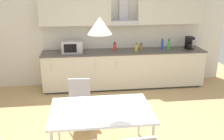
{
  "coord_description": "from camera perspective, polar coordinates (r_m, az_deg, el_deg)",
  "views": [
    {
      "loc": [
        -0.34,
        -3.42,
        2.43
      ],
      "look_at": [
        0.16,
        0.73,
        1.0
      ],
      "focal_mm": 40.0,
      "sensor_mm": 36.0,
      "label": 1
    }
  ],
  "objects": [
    {
      "name": "wall_back",
      "position": [
        6.26,
        -3.74,
        8.14
      ],
      "size": [
        6.62,
        0.1,
        2.54
      ],
      "primitive_type": "cube",
      "color": "silver",
      "rests_on": "ground_plane"
    },
    {
      "name": "kitchen_counter",
      "position": [
        6.17,
        2.75,
        0.3
      ],
      "size": [
        3.92,
        0.67,
        0.92
      ],
      "color": "#333333",
      "rests_on": "ground_plane"
    },
    {
      "name": "backsplash_tile",
      "position": [
        6.28,
        2.38,
        7.63
      ],
      "size": [
        3.9,
        0.02,
        0.57
      ],
      "primitive_type": "cube",
      "color": "silver",
      "rests_on": "kitchen_counter"
    },
    {
      "name": "upper_wall_cabinets",
      "position": [
        6.03,
        2.71,
        13.09
      ],
      "size": [
        3.9,
        0.4,
        0.58
      ],
      "color": "beige"
    },
    {
      "name": "microwave",
      "position": [
        5.93,
        -9.08,
        5.32
      ],
      "size": [
        0.48,
        0.35,
        0.28
      ],
      "color": "#ADADB2",
      "rests_on": "kitchen_counter"
    },
    {
      "name": "coffee_maker",
      "position": [
        6.5,
        17.19,
        5.99
      ],
      "size": [
        0.18,
        0.19,
        0.3
      ],
      "color": "black",
      "rests_on": "kitchen_counter"
    },
    {
      "name": "bottle_yellow",
      "position": [
        6.02,
        5.58,
        5.13
      ],
      "size": [
        0.06,
        0.06,
        0.2
      ],
      "color": "yellow",
      "rests_on": "kitchen_counter"
    },
    {
      "name": "bottle_red",
      "position": [
        6.0,
        0.63,
        5.29
      ],
      "size": [
        0.08,
        0.08,
        0.23
      ],
      "color": "red",
      "rests_on": "kitchen_counter"
    },
    {
      "name": "bottle_blue",
      "position": [
        6.25,
        11.4,
        5.65
      ],
      "size": [
        0.06,
        0.06,
        0.27
      ],
      "color": "blue",
      "rests_on": "kitchen_counter"
    },
    {
      "name": "bottle_green",
      "position": [
        6.26,
        12.84,
        5.59
      ],
      "size": [
        0.06,
        0.06,
        0.28
      ],
      "color": "green",
      "rests_on": "kitchen_counter"
    },
    {
      "name": "bottle_brown",
      "position": [
        6.11,
        6.65,
        5.24
      ],
      "size": [
        0.07,
        0.07,
        0.19
      ],
      "color": "brown",
      "rests_on": "kitchen_counter"
    },
    {
      "name": "dining_table",
      "position": [
        3.63,
        -2.51,
        -9.59
      ],
      "size": [
        1.45,
        0.93,
        0.74
      ],
      "color": "white",
      "rests_on": "ground_plane"
    },
    {
      "name": "chair_far_left",
      "position": [
        4.46,
        -7.48,
        -6.47
      ],
      "size": [
        0.43,
        0.43,
        0.87
      ],
      "color": "#B2B2B7",
      "rests_on": "ground_plane"
    },
    {
      "name": "pendant_lamp",
      "position": [
        3.23,
        -2.82,
        10.11
      ],
      "size": [
        0.32,
        0.32,
        0.22
      ],
      "primitive_type": "cone",
      "color": "silver"
    }
  ]
}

